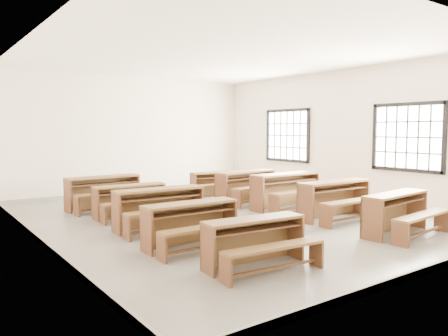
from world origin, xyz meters
TOP-DOWN VIEW (x-y plane):
  - room at (0.09, 0.00)m, footprint 8.50×8.50m
  - desk_set_0 at (-1.50, -2.79)m, footprint 1.45×0.85m
  - desk_set_1 at (-1.66, -1.50)m, footprint 1.49×0.78m
  - desk_set_2 at (-1.50, -0.16)m, footprint 1.65×0.91m
  - desk_set_3 at (-1.48, 1.16)m, footprint 1.46×0.77m
  - desk_set_4 at (-1.59, 2.36)m, footprint 1.67×0.93m
  - desk_set_5 at (1.58, -2.83)m, footprint 1.61×0.95m
  - desk_set_6 at (1.74, -1.38)m, footprint 1.68×0.88m
  - desk_set_7 at (1.75, 0.01)m, footprint 1.77×0.95m
  - desk_set_8 at (1.59, 1.23)m, footprint 1.77×1.07m
  - desk_set_9 at (1.55, 2.43)m, footprint 1.52×0.91m

SIDE VIEW (x-z plane):
  - desk_set_0 at x=-1.50m, z-range 0.05..0.68m
  - desk_set_9 at x=1.55m, z-range 0.05..0.70m
  - desk_set_3 at x=-1.48m, z-range 0.05..0.70m
  - desk_set_1 at x=-1.66m, z-range 0.06..0.73m
  - desk_set_5 at x=1.58m, z-range 0.06..0.75m
  - desk_set_2 at x=-1.50m, z-range 0.06..0.79m
  - desk_set_4 at x=-1.59m, z-range 0.06..0.79m
  - desk_set_6 at x=1.74m, z-range 0.06..0.81m
  - desk_set_8 at x=1.59m, z-range 0.06..0.82m
  - desk_set_7 at x=1.75m, z-range 0.07..0.85m
  - room at x=0.09m, z-range 0.54..3.74m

